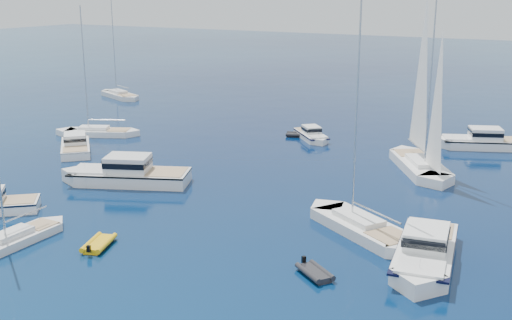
{
  "coord_description": "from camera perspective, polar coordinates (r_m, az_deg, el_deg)",
  "views": [
    {
      "loc": [
        25.36,
        -25.57,
        17.29
      ],
      "look_at": [
        -1.38,
        22.53,
        2.2
      ],
      "focal_mm": 44.59,
      "sensor_mm": 36.0,
      "label": 1
    }
  ],
  "objects": [
    {
      "name": "ground",
      "position": [
        39.95,
        -14.38,
        -10.83
      ],
      "size": [
        400.0,
        400.0,
        0.0
      ],
      "primitive_type": "plane",
      "color": "navy",
      "rests_on": "ground"
    },
    {
      "name": "motor_cruiser_right",
      "position": [
        42.9,
        14.85,
        -8.99
      ],
      "size": [
        5.32,
        11.99,
        3.04
      ],
      "primitive_type": null,
      "rotation": [
        0.0,
        0.0,
        3.3
      ],
      "color": "white",
      "rests_on": "ground"
    },
    {
      "name": "motor_cruiser_centre",
      "position": [
        58.95,
        -11.56,
        -2.05
      ],
      "size": [
        13.16,
        8.47,
        3.32
      ],
      "primitive_type": null,
      "rotation": [
        0.0,
        0.0,
        1.97
      ],
      "color": "silver",
      "rests_on": "ground"
    },
    {
      "name": "motor_cruiser_far_l",
      "position": [
        71.77,
        -15.86,
        0.8
      ],
      "size": [
        8.9,
        8.99,
        2.54
      ],
      "primitive_type": null,
      "rotation": [
        0.0,
        0.0,
        0.78
      ],
      "color": "white",
      "rests_on": "ground"
    },
    {
      "name": "motor_cruiser_distant",
      "position": [
        74.62,
        19.61,
        1.03
      ],
      "size": [
        11.55,
        7.34,
        2.91
      ],
      "primitive_type": null,
      "rotation": [
        0.0,
        0.0,
        1.96
      ],
      "color": "white",
      "rests_on": "ground"
    },
    {
      "name": "motor_cruiser_horizon",
      "position": [
        74.6,
        5.02,
        1.87
      ],
      "size": [
        6.91,
        7.04,
        1.98
      ],
      "primitive_type": null,
      "rotation": [
        0.0,
        0.0,
        3.91
      ],
      "color": "silver",
      "rests_on": "ground"
    },
    {
      "name": "sailboat_fore",
      "position": [
        47.73,
        -20.64,
        -6.95
      ],
      "size": [
        2.35,
        9.02,
        13.26
      ],
      "primitive_type": null,
      "rotation": [
        0.0,
        0.0,
        3.14
      ],
      "color": "silver",
      "rests_on": "ground"
    },
    {
      "name": "sailboat_mid_r",
      "position": [
        47.04,
        9.51,
        -6.46
      ],
      "size": [
        12.27,
        9.26,
        18.26
      ],
      "primitive_type": null,
      "rotation": [
        0.0,
        0.0,
        1.02
      ],
      "color": "silver",
      "rests_on": "ground"
    },
    {
      "name": "sailboat_mid_l",
      "position": [
        78.59,
        -14.0,
        2.16
      ],
      "size": [
        10.9,
        7.13,
        15.79
      ],
      "primitive_type": null,
      "rotation": [
        0.0,
        0.0,
        2.01
      ],
      "color": "white",
      "rests_on": "ground"
    },
    {
      "name": "sailboat_sails_r",
      "position": [
        63.77,
        14.45,
        -0.9
      ],
      "size": [
        10.22,
        13.38,
        19.96
      ],
      "primitive_type": null,
      "rotation": [
        0.0,
        0.0,
        3.7
      ],
      "color": "white",
      "rests_on": "ground"
    },
    {
      "name": "sailboat_far_l",
      "position": [
        104.86,
        -12.13,
        5.5
      ],
      "size": [
        11.23,
        6.94,
        16.15
      ],
      "primitive_type": null,
      "rotation": [
        0.0,
        0.0,
        1.17
      ],
      "color": "silver",
      "rests_on": "ground"
    },
    {
      "name": "tender_yellow",
      "position": [
        45.36,
        -13.91,
        -7.55
      ],
      "size": [
        2.75,
        3.61,
        0.95
      ],
      "primitive_type": null,
      "rotation": [
        0.0,
        0.0,
        0.34
      ],
      "color": "#E8B00D",
      "rests_on": "ground"
    },
    {
      "name": "tender_grey_near",
      "position": [
        40.05,
        5.3,
        -10.31
      ],
      "size": [
        3.24,
        2.97,
        0.95
      ],
      "primitive_type": null,
      "rotation": [
        0.0,
        0.0,
        4.09
      ],
      "color": "black",
      "rests_on": "ground"
    },
    {
      "name": "tender_grey_far",
      "position": [
        75.84,
        3.9,
        2.12
      ],
      "size": [
        3.69,
        2.81,
        0.95
      ],
      "primitive_type": null,
      "rotation": [
        0.0,
        0.0,
        1.91
      ],
      "color": "black",
      "rests_on": "ground"
    }
  ]
}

